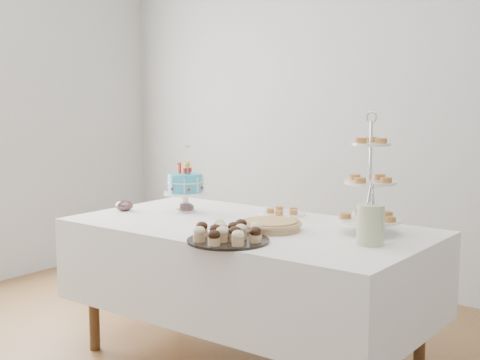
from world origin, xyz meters
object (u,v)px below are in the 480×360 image
Objects in this scene: cupcake_tray at (228,233)px; jam_bowl_a at (124,206)px; table at (248,267)px; jam_bowl_b at (186,208)px; utensil_pitcher at (370,223)px; birthday_cake at (185,194)px; pie at (271,225)px; pastry_plate at (283,212)px; tiered_stand at (370,183)px; plate_stack at (369,218)px.

jam_bowl_a is (-1.01, 0.28, -0.01)m from cupcake_tray.
jam_bowl_a is (-0.84, -0.10, 0.26)m from table.
utensil_pitcher reaches higher than jam_bowl_b.
birthday_cake reaches higher than utensil_pitcher.
birthday_cake is at bearing 169.16° from pie.
cupcake_tray is 1.37× the size of utensil_pitcher.
birthday_cake reaches higher than pie.
pastry_plate is at bearing 91.64° from table.
tiered_stand is 0.68m from pastry_plate.
plate_stack is (0.33, 0.43, 0.01)m from pie.
pastry_plate is (0.52, 0.26, -0.09)m from birthday_cake.
tiered_stand is 1.15m from jam_bowl_b.
table is 0.58m from jam_bowl_b.
jam_bowl_b is at bearing 169.98° from pie.
cupcake_tray is (0.17, -0.38, 0.27)m from table.
tiered_stand is (0.43, 0.24, 0.22)m from pie.
birthday_cake is at bearing 145.58° from cupcake_tray.
pastry_plate is at bearing -175.69° from plate_stack.
table is 11.04× the size of plate_stack.
table is 4.97× the size of birthday_cake.
birthday_cake is 0.64× the size of tiered_stand.
tiered_stand is at bearing -14.14° from pastry_plate.
jam_bowl_a is 1.57m from utensil_pitcher.
tiered_stand is at bearing 28.83° from pie.
cupcake_tray is 0.34m from pie.
table is 19.54× the size of jam_bowl_b.
birthday_cake reaches higher than jam_bowl_a.
jam_bowl_b is (-1.02, -0.31, -0.01)m from plate_stack.
pie reaches higher than pastry_plate.
plate_stack is at bearing 19.95° from jam_bowl_a.
cupcake_tray is 0.84m from plate_stack.
plate_stack reaches higher than jam_bowl_b.
cupcake_tray reaches higher than jam_bowl_a.
table is at bearing 6.84° from jam_bowl_a.
birthday_cake is at bearing -153.64° from pastry_plate.
plate_stack is (1.04, 0.30, -0.07)m from birthday_cake.
birthday_cake is at bearing 174.02° from utensil_pitcher.
tiered_stand reaches higher than table.
utensil_pitcher reaches higher than pie.
tiered_stand is at bearing -63.49° from plate_stack.
pastry_plate is at bearing 28.48° from jam_bowl_a.
jam_bowl_a reaches higher than jam_bowl_b.
birthday_cake is 1.35× the size of utensil_pitcher.
jam_bowl_a is (-0.83, -0.45, 0.01)m from pastry_plate.
plate_stack reaches higher than pastry_plate.
utensil_pitcher is at bearing 0.37° from birthday_cake.
pastry_plate is at bearing 32.35° from birthday_cake.
birthday_cake reaches higher than cupcake_tray.
tiered_stand reaches higher than pastry_plate.
jam_bowl_a is at bearing 164.34° from cupcake_tray.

